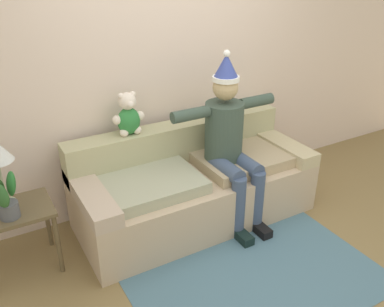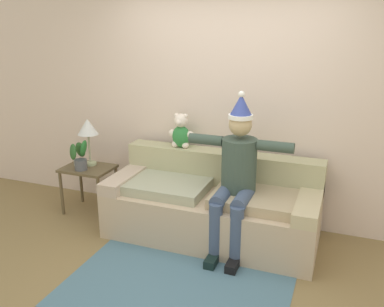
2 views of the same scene
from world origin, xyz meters
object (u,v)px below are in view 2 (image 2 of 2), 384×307
Objects in this scene: teddy_bear at (181,132)px; side_table at (88,174)px; couch at (213,205)px; person_seated at (236,172)px; table_lamp at (88,129)px; potted_plant at (80,156)px; candle_tall at (74,154)px.

teddy_bear is 0.67× the size of side_table.
person_seated is (0.28, -0.16, 0.46)m from couch.
table_lamp is 0.33m from potted_plant.
side_table is at bearing 174.13° from person_seated.
table_lamp is at bearing 37.78° from candle_tall.
side_table is 2.51× the size of candle_tall.
person_seated is 1.86m from table_lamp.
person_seated is 0.90m from teddy_bear.
candle_tall is at bearing -166.94° from teddy_bear.
table_lamp is at bearing -170.77° from teddy_bear.
teddy_bear is 1.05× the size of potted_plant.
side_table is 1.03× the size of table_lamp.
teddy_bear is at bearing 13.06° from candle_tall.
teddy_bear reaches higher than table_lamp.
table_lamp is at bearing 171.51° from person_seated.
couch is 1.61m from potted_plant.
candle_tall is at bearing -172.83° from side_table.
potted_plant is (-1.09, -0.36, -0.29)m from teddy_bear.
person_seated reaches higher than candle_tall.
teddy_bear is 1.10m from table_lamp.
teddy_bear is at bearing 13.92° from side_table.
person_seated reaches higher than side_table.
couch is at bearing -0.92° from side_table.
table_lamp is 2.43× the size of candle_tall.
teddy_bear is at bearing 18.32° from potted_plant.
candle_tall is at bearing 175.18° from person_seated.
teddy_bear is at bearing 148.71° from couch.
side_table is 0.27m from potted_plant.
candle_tall is at bearing 150.25° from potted_plant.
teddy_bear reaches higher than couch.
person_seated is 1.98m from candle_tall.
teddy_bear is 0.69× the size of table_lamp.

